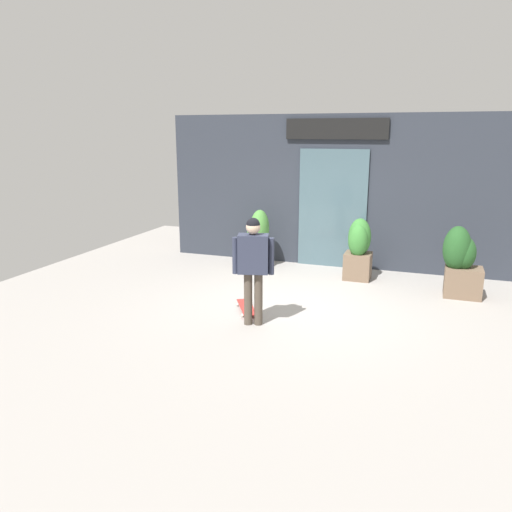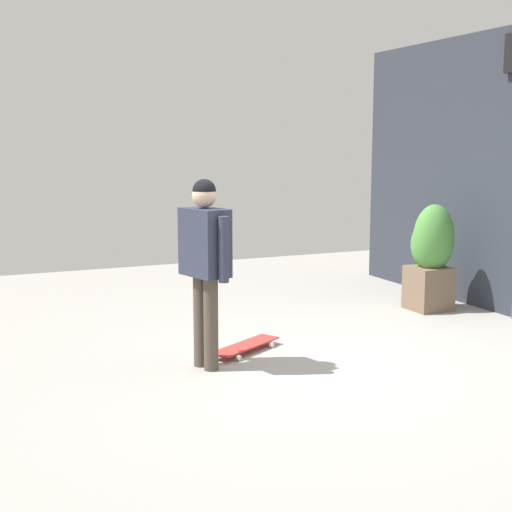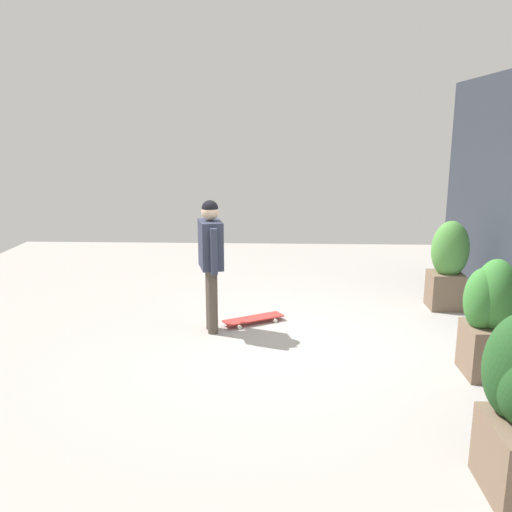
% 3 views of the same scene
% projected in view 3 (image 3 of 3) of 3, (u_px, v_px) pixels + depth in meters
% --- Properties ---
extents(ground_plane, '(12.00, 12.00, 0.00)m').
position_uv_depth(ground_plane, '(292.00, 344.00, 6.60)').
color(ground_plane, '#9E9993').
extents(skateboarder, '(0.62, 0.37, 1.69)m').
position_uv_depth(skateboarder, '(211.00, 252.00, 6.81)').
color(skateboarder, '#4C4238').
rests_on(skateboarder, ground_plane).
extents(skateboard, '(0.61, 0.83, 0.08)m').
position_uv_depth(skateboard, '(253.00, 319.00, 7.31)').
color(skateboard, red).
rests_on(skateboard, ground_plane).
extents(planter_box_right, '(0.53, 0.55, 1.26)m').
position_uv_depth(planter_box_right, '(490.00, 317.00, 5.64)').
color(planter_box_right, brown).
rests_on(planter_box_right, ground_plane).
extents(planter_box_mid, '(0.49, 0.53, 1.29)m').
position_uv_depth(planter_box_mid, '(448.00, 262.00, 7.80)').
color(planter_box_mid, brown).
rests_on(planter_box_mid, ground_plane).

